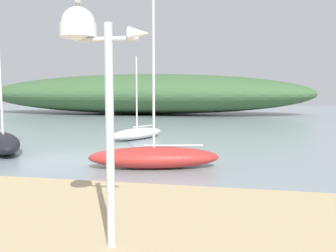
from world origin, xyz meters
The scene contains 6 objects.
ground_plane centered at (0.00, 0.00, 0.00)m, with size 120.00×120.00×0.00m, color gray.
distant_hill centered at (-4.94, 27.91, 2.32)m, with size 39.26×12.53×4.65m, color #3D6038.
mast_structure centered at (3.99, -6.97, 3.00)m, with size 1.27×0.51×3.41m.
sailboat_outer_mooring centered at (0.92, 5.83, 0.31)m, with size 2.68×3.79×4.30m.
sailboat_east_reach centered at (-3.26, 0.76, 0.41)m, with size 3.55×3.83×4.27m.
sailboat_west_reach centered at (3.44, -0.85, 0.37)m, with size 4.40×2.16×5.48m.
Camera 1 is at (6.00, -11.52, 2.41)m, focal length 36.67 mm.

